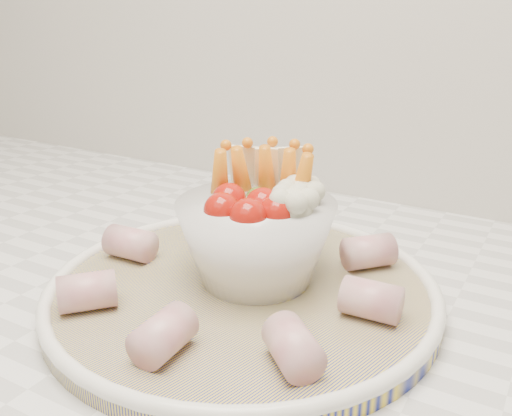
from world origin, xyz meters
The scene contains 3 objects.
serving_platter centered at (0.01, 1.44, 0.93)m, with size 0.41×0.41×0.02m.
veggie_bowl centered at (0.01, 1.46, 0.98)m, with size 0.14×0.14×0.12m.
cured_meat_rolls centered at (0.01, 1.44, 0.95)m, with size 0.28×0.29×0.03m.
Camera 1 is at (0.24, 1.06, 1.17)m, focal length 40.00 mm.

